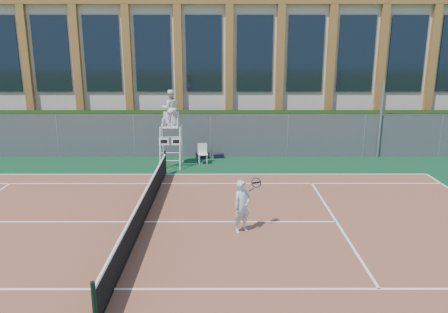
{
  "coord_description": "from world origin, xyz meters",
  "views": [
    {
      "loc": [
        2.64,
        -13.49,
        5.74
      ],
      "look_at": [
        2.67,
        3.0,
        1.5
      ],
      "focal_mm": 35.0,
      "sensor_mm": 36.0,
      "label": 1
    }
  ],
  "objects_px": {
    "plastic_chair": "(203,152)",
    "tennis_player": "(242,206)",
    "steel_pole": "(381,120)",
    "umpire_chair": "(170,110)"
  },
  "relations": [
    {
      "from": "tennis_player",
      "to": "steel_pole",
      "type": "bearing_deg",
      "value": 51.53
    },
    {
      "from": "steel_pole",
      "to": "umpire_chair",
      "type": "bearing_deg",
      "value": -171.16
    },
    {
      "from": "umpire_chair",
      "to": "plastic_chair",
      "type": "bearing_deg",
      "value": 16.14
    },
    {
      "from": "steel_pole",
      "to": "tennis_player",
      "type": "height_order",
      "value": "steel_pole"
    },
    {
      "from": "plastic_chair",
      "to": "tennis_player",
      "type": "xyz_separation_m",
      "value": [
        1.61,
        -8.24,
        0.28
      ]
    },
    {
      "from": "steel_pole",
      "to": "umpire_chair",
      "type": "distance_m",
      "value": 10.76
    },
    {
      "from": "steel_pole",
      "to": "tennis_player",
      "type": "relative_size",
      "value": 2.36
    },
    {
      "from": "steel_pole",
      "to": "plastic_chair",
      "type": "relative_size",
      "value": 4.03
    },
    {
      "from": "umpire_chair",
      "to": "plastic_chair",
      "type": "xyz_separation_m",
      "value": [
        1.48,
        0.43,
        -2.14
      ]
    },
    {
      "from": "plastic_chair",
      "to": "tennis_player",
      "type": "height_order",
      "value": "tennis_player"
    }
  ]
}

